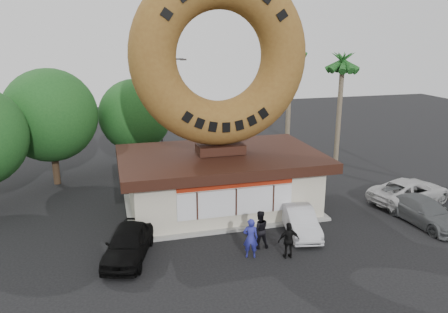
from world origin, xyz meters
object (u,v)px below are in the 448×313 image
object	(u,v)px
person_left	(251,238)
street_lamp	(163,106)
person_center	(259,229)
car_white	(410,191)
giant_donut	(220,56)
car_grey	(424,211)
car_black	(128,243)
car_silver	(300,221)
person_right	(289,240)
donut_shop	(220,179)

from	to	relation	value
person_left	street_lamp	bearing A→B (deg)	-68.65
person_center	street_lamp	bearing A→B (deg)	-75.26
person_center	car_white	bearing A→B (deg)	-158.60
person_center	car_white	world-z (taller)	person_center
person_center	person_left	bearing A→B (deg)	53.45
giant_donut	car_grey	distance (m)	13.54
person_left	car_black	bearing A→B (deg)	0.77
car_black	car_silver	world-z (taller)	car_black
car_black	car_white	bearing A→B (deg)	24.89
street_lamp	person_center	bearing A→B (deg)	-81.03
person_left	person_right	distance (m)	1.71
person_left	person_right	bearing A→B (deg)	177.83
giant_donut	person_left	distance (m)	9.64
car_grey	car_white	distance (m)	2.88
car_black	person_right	bearing A→B (deg)	1.68
street_lamp	car_black	world-z (taller)	street_lamp
person_right	person_center	bearing A→B (deg)	-50.47
donut_shop	car_grey	size ratio (longest dim) A/B	2.42
person_left	car_black	size ratio (longest dim) A/B	0.44
person_left	car_white	world-z (taller)	person_left
donut_shop	car_black	xyz separation A→B (m)	(-5.45, -4.50, -1.04)
car_black	street_lamp	bearing A→B (deg)	92.95
person_right	car_white	size ratio (longest dim) A/B	0.32
giant_donut	car_white	world-z (taller)	giant_donut
donut_shop	street_lamp	bearing A→B (deg)	100.50
car_black	car_white	world-z (taller)	car_white
giant_donut	person_right	distance (m)	10.13
car_black	car_grey	xyz separation A→B (m)	(15.32, -0.32, -0.06)
person_right	car_white	world-z (taller)	person_right
giant_donut	street_lamp	world-z (taller)	giant_donut
giant_donut	car_grey	bearing A→B (deg)	-26.11
person_center	car_silver	bearing A→B (deg)	-152.99
donut_shop	person_left	world-z (taller)	donut_shop
street_lamp	car_grey	size ratio (longest dim) A/B	1.73
donut_shop	car_silver	size ratio (longest dim) A/B	2.84
car_silver	car_black	bearing A→B (deg)	-167.15
giant_donut	street_lamp	bearing A→B (deg)	100.51
person_right	car_grey	size ratio (longest dim) A/B	0.37
person_left	giant_donut	bearing A→B (deg)	-76.29
street_lamp	car_grey	bearing A→B (deg)	-51.67
person_center	donut_shop	bearing A→B (deg)	-78.28
person_left	person_center	world-z (taller)	person_left
car_grey	person_right	bearing A→B (deg)	-175.42
street_lamp	car_white	world-z (taller)	street_lamp
street_lamp	car_grey	distance (m)	19.29
giant_donut	person_center	size ratio (longest dim) A/B	5.18
giant_donut	person_center	distance (m)	9.22
street_lamp	car_white	xyz separation A→B (m)	(12.87, -12.19, -3.75)
donut_shop	car_white	distance (m)	11.28
car_black	person_center	bearing A→B (deg)	11.04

